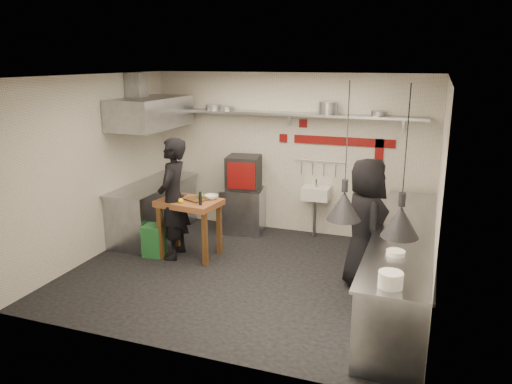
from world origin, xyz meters
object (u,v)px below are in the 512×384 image
(green_bin, at_px, (154,240))
(combi_oven, at_px, (244,172))
(oven_stand, at_px, (244,210))
(chef_left, at_px, (173,199))
(prep_table, at_px, (190,228))
(chef_right, at_px, (366,224))

(green_bin, bearing_deg, combi_oven, 59.88)
(combi_oven, bearing_deg, oven_stand, -165.04)
(oven_stand, xyz_separation_m, green_bin, (-0.91, -1.57, -0.15))
(oven_stand, relative_size, chef_left, 0.43)
(prep_table, bearing_deg, chef_right, 3.03)
(combi_oven, height_order, prep_table, combi_oven)
(combi_oven, xyz_separation_m, green_bin, (-0.91, -1.57, -0.84))
(combi_oven, xyz_separation_m, prep_table, (-0.36, -1.40, -0.63))
(green_bin, height_order, chef_left, chef_left)
(oven_stand, relative_size, combi_oven, 1.38)
(oven_stand, xyz_separation_m, chef_left, (-0.58, -1.49, 0.54))
(combi_oven, distance_m, chef_right, 2.82)
(oven_stand, distance_m, combi_oven, 0.69)
(green_bin, bearing_deg, prep_table, 17.21)
(oven_stand, bearing_deg, combi_oven, 14.96)
(green_bin, bearing_deg, chef_left, 13.78)
(combi_oven, bearing_deg, chef_right, -41.40)
(chef_right, bearing_deg, combi_oven, 32.33)
(combi_oven, height_order, chef_right, chef_right)
(prep_table, xyz_separation_m, chef_left, (-0.22, -0.09, 0.48))
(green_bin, bearing_deg, oven_stand, 59.98)
(combi_oven, relative_size, chef_left, 0.31)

